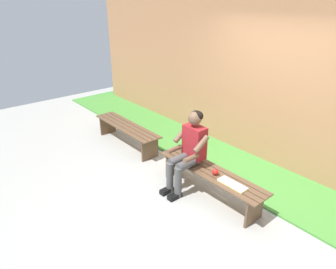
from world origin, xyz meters
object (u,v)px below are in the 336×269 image
Objects in this scene: bench_near at (210,176)px; book_open at (232,184)px; bench_far at (127,130)px; person_seated at (189,149)px; apple at (215,172)px.

bench_near is 0.45m from book_open.
bench_far is 4.21× the size of book_open.
person_seated is 2.97× the size of book_open.
bench_near is 0.51m from person_seated.
person_seated is at bearing 176.93° from bench_far.
apple reaches higher than book_open.
apple is at bearing -171.62° from person_seated.
person_seated is (0.36, 0.10, 0.34)m from bench_near.
bench_near is 0.18m from apple.
bench_near is 1.46× the size of person_seated.
apple is (-0.47, -0.07, -0.20)m from person_seated.
person_seated reaches higher than bench_near.
bench_far is 2.31m from apple.
book_open is at bearing 173.77° from bench_near.
bench_far is 19.36× the size of apple.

